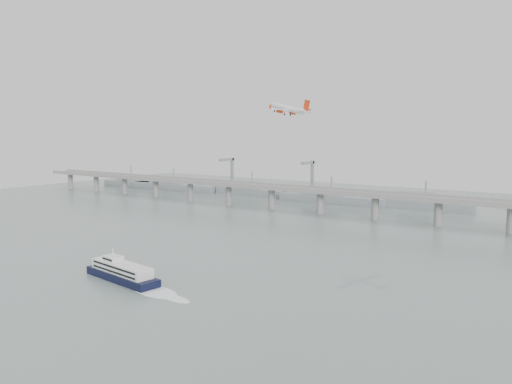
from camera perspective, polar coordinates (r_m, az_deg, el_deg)
The scene contains 5 objects.
ground at distance 260.24m, azimuth -6.86°, elevation -9.12°, with size 900.00×900.00×0.00m, color slate.
bridge at distance 425.94m, azimuth 10.82°, elevation -0.48°, with size 800.00×22.00×23.90m.
distant_fleet at distance 558.90m, azimuth -1.20°, elevation 0.20°, with size 453.00×60.90×40.00m.
ferry at distance 253.20m, azimuth -15.06°, elevation -8.84°, with size 77.01×21.03×14.56m.
airliner at distance 297.48m, azimuth 3.73°, elevation 9.47°, with size 34.18×31.64×9.50m.
Camera 1 is at (164.02, -188.86, 71.79)m, focal length 35.00 mm.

